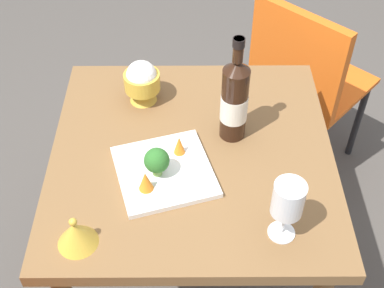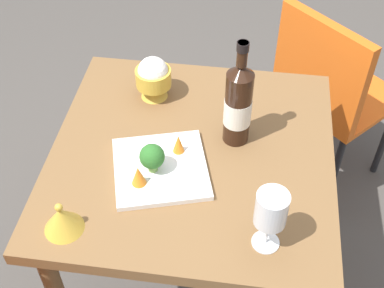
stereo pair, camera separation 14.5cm
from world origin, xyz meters
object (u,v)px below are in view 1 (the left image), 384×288
at_px(rice_bowl, 142,81).
at_px(serving_plate, 164,172).
at_px(wine_glass, 288,200).
at_px(carrot_garnish_left, 179,145).
at_px(rice_bowl_lid, 76,233).
at_px(carrot_garnish_right, 146,181).
at_px(wine_bottle, 234,100).
at_px(chair_by_wall, 303,76).
at_px(broccoli_floret, 157,161).

height_order(rice_bowl, serving_plate, rice_bowl).
xyz_separation_m(wine_glass, serving_plate, (-0.20, -0.29, -0.12)).
bearing_deg(wine_glass, carrot_garnish_left, -135.79).
bearing_deg(wine_glass, serving_plate, -123.68).
height_order(rice_bowl_lid, carrot_garnish_right, rice_bowl_lid).
xyz_separation_m(wine_bottle, rice_bowl, (-0.15, -0.27, -0.06)).
bearing_deg(rice_bowl, chair_by_wall, 123.78).
distance_m(chair_by_wall, carrot_garnish_right, 0.99).
bearing_deg(wine_glass, broccoli_floret, -120.34).
bearing_deg(chair_by_wall, serving_plate, -82.90).
bearing_deg(broccoli_floret, carrot_garnish_left, 143.73).
relative_size(wine_bottle, wine_glass, 1.85).
xyz_separation_m(rice_bowl, serving_plate, (0.31, 0.08, -0.07)).
bearing_deg(chair_by_wall, wine_bottle, -77.20).
xyz_separation_m(wine_glass, carrot_garnish_right, (-0.13, -0.34, -0.08)).
height_order(rice_bowl_lid, carrot_garnish_left, rice_bowl_lid).
xyz_separation_m(wine_bottle, rice_bowl_lid, (0.37, -0.39, -0.09)).
xyz_separation_m(chair_by_wall, rice_bowl, (0.40, -0.60, 0.30)).
bearing_deg(rice_bowl, wine_bottle, 60.10).
distance_m(wine_bottle, carrot_garnish_right, 0.33).
height_order(broccoli_floret, carrot_garnish_left, broccoli_floret).
relative_size(wine_bottle, rice_bowl, 2.34).
relative_size(wine_glass, carrot_garnish_right, 3.00).
distance_m(chair_by_wall, rice_bowl, 0.78).
height_order(rice_bowl, broccoli_floret, rice_bowl).
distance_m(rice_bowl_lid, carrot_garnish_right, 0.22).
bearing_deg(carrot_garnish_left, serving_plate, -31.61).
bearing_deg(serving_plate, wine_bottle, 128.59).
distance_m(wine_glass, rice_bowl, 0.63).
relative_size(rice_bowl_lid, broccoli_floret, 1.17).
bearing_deg(serving_plate, broccoli_floret, -52.49).
xyz_separation_m(wine_glass, broccoli_floret, (-0.18, -0.31, -0.06)).
bearing_deg(broccoli_floret, carrot_garnish_right, -28.02).
height_order(chair_by_wall, carrot_garnish_right, chair_by_wall).
bearing_deg(rice_bowl_lid, rice_bowl, 166.53).
bearing_deg(rice_bowl_lid, carrot_garnish_left, 139.69).
bearing_deg(carrot_garnish_left, wine_bottle, 120.16).
relative_size(chair_by_wall, carrot_garnish_left, 14.64).
xyz_separation_m(chair_by_wall, carrot_garnish_left, (0.64, -0.48, 0.27)).
relative_size(wine_glass, serving_plate, 0.58).
bearing_deg(rice_bowl, carrot_garnish_right, 4.69).
xyz_separation_m(rice_bowl, carrot_garnish_right, (0.37, 0.03, -0.03)).
bearing_deg(wine_bottle, carrot_garnish_left, -59.84).
distance_m(wine_glass, carrot_garnish_right, 0.37).
bearing_deg(wine_bottle, carrot_garnish_right, -47.37).
relative_size(chair_by_wall, wine_bottle, 2.57).
bearing_deg(carrot_garnish_left, wine_glass, 44.21).
distance_m(wine_glass, carrot_garnish_left, 0.37).
distance_m(rice_bowl, carrot_garnish_left, 0.27).
relative_size(chair_by_wall, rice_bowl, 6.00).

